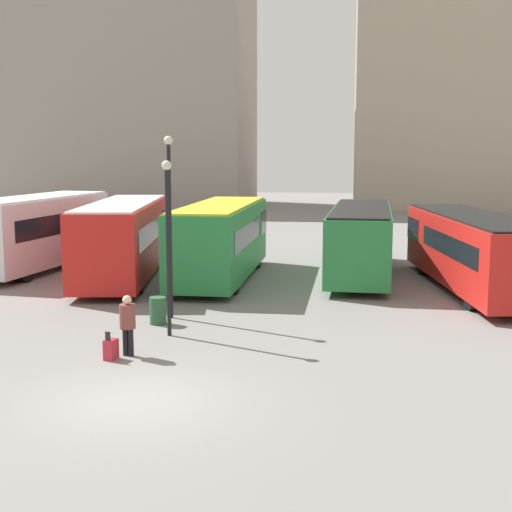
{
  "coord_description": "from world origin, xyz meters",
  "views": [
    {
      "loc": [
        4.41,
        -14.29,
        5.31
      ],
      "look_at": [
        1.5,
        8.85,
        1.9
      ],
      "focal_mm": 50.0,
      "sensor_mm": 36.0,
      "label": 1
    }
  ],
  "objects_px": {
    "bus_4": "(473,249)",
    "suitcase": "(111,349)",
    "bus_0": "(39,230)",
    "trash_bin": "(158,311)",
    "bus_2": "(221,238)",
    "traveler": "(128,320)",
    "bus_1": "(124,237)",
    "bus_3": "(361,238)",
    "lamp_post_1": "(170,213)",
    "lamp_post_0": "(168,233)"
  },
  "relations": [
    {
      "from": "bus_3",
      "to": "lamp_post_1",
      "type": "relative_size",
      "value": 1.85
    },
    {
      "from": "bus_3",
      "to": "lamp_post_1",
      "type": "bearing_deg",
      "value": 147.5
    },
    {
      "from": "bus_1",
      "to": "traveler",
      "type": "height_order",
      "value": "bus_1"
    },
    {
      "from": "bus_0",
      "to": "bus_1",
      "type": "height_order",
      "value": "bus_0"
    },
    {
      "from": "traveler",
      "to": "bus_0",
      "type": "bearing_deg",
      "value": 44.55
    },
    {
      "from": "bus_0",
      "to": "suitcase",
      "type": "distance_m",
      "value": 15.53
    },
    {
      "from": "lamp_post_1",
      "to": "traveler",
      "type": "bearing_deg",
      "value": -90.98
    },
    {
      "from": "bus_2",
      "to": "suitcase",
      "type": "distance_m",
      "value": 12.14
    },
    {
      "from": "bus_0",
      "to": "trash_bin",
      "type": "relative_size",
      "value": 11.15
    },
    {
      "from": "bus_1",
      "to": "traveler",
      "type": "xyz_separation_m",
      "value": [
        3.63,
        -11.19,
        -0.8
      ]
    },
    {
      "from": "lamp_post_0",
      "to": "bus_1",
      "type": "bearing_deg",
      "value": 114.92
    },
    {
      "from": "bus_4",
      "to": "bus_0",
      "type": "bearing_deg",
      "value": 75.41
    },
    {
      "from": "bus_1",
      "to": "bus_4",
      "type": "relative_size",
      "value": 0.89
    },
    {
      "from": "bus_3",
      "to": "bus_4",
      "type": "xyz_separation_m",
      "value": [
        4.25,
        -2.72,
        -0.02
      ]
    },
    {
      "from": "bus_4",
      "to": "suitcase",
      "type": "bearing_deg",
      "value": 127.9
    },
    {
      "from": "bus_4",
      "to": "suitcase",
      "type": "xyz_separation_m",
      "value": [
        -10.87,
        -10.93,
        -1.33
      ]
    },
    {
      "from": "bus_3",
      "to": "suitcase",
      "type": "bearing_deg",
      "value": 156.58
    },
    {
      "from": "bus_1",
      "to": "suitcase",
      "type": "distance_m",
      "value": 12.13
    },
    {
      "from": "bus_2",
      "to": "trash_bin",
      "type": "xyz_separation_m",
      "value": [
        -0.58,
        -8.13,
        -1.3
      ]
    },
    {
      "from": "lamp_post_0",
      "to": "lamp_post_1",
      "type": "distance_m",
      "value": 2.31
    },
    {
      "from": "bus_4",
      "to": "lamp_post_0",
      "type": "distance_m",
      "value": 13.1
    },
    {
      "from": "bus_3",
      "to": "trash_bin",
      "type": "relative_size",
      "value": 12.64
    },
    {
      "from": "bus_0",
      "to": "bus_2",
      "type": "xyz_separation_m",
      "value": [
        8.61,
        -1.31,
        -0.09
      ]
    },
    {
      "from": "bus_0",
      "to": "bus_4",
      "type": "xyz_separation_m",
      "value": [
        18.68,
        -2.4,
        -0.21
      ]
    },
    {
      "from": "bus_1",
      "to": "traveler",
      "type": "relative_size",
      "value": 6.56
    },
    {
      "from": "bus_4",
      "to": "lamp_post_1",
      "type": "xyz_separation_m",
      "value": [
        -10.45,
        -6.16,
        1.81
      ]
    },
    {
      "from": "bus_2",
      "to": "traveler",
      "type": "height_order",
      "value": "bus_2"
    },
    {
      "from": "bus_1",
      "to": "traveler",
      "type": "bearing_deg",
      "value": -170.04
    },
    {
      "from": "bus_2",
      "to": "lamp_post_1",
      "type": "distance_m",
      "value": 7.46
    },
    {
      "from": "bus_3",
      "to": "bus_4",
      "type": "height_order",
      "value": "bus_3"
    },
    {
      "from": "bus_1",
      "to": "lamp_post_1",
      "type": "distance_m",
      "value": 7.92
    },
    {
      "from": "bus_0",
      "to": "bus_3",
      "type": "bearing_deg",
      "value": -82.0
    },
    {
      "from": "bus_4",
      "to": "lamp_post_0",
      "type": "bearing_deg",
      "value": 122.81
    },
    {
      "from": "lamp_post_0",
      "to": "lamp_post_1",
      "type": "xyz_separation_m",
      "value": [
        -0.49,
        2.22,
        0.38
      ]
    },
    {
      "from": "bus_4",
      "to": "trash_bin",
      "type": "height_order",
      "value": "bus_4"
    },
    {
      "from": "bus_0",
      "to": "traveler",
      "type": "distance_m",
      "value": 15.32
    },
    {
      "from": "bus_2",
      "to": "trash_bin",
      "type": "distance_m",
      "value": 8.25
    },
    {
      "from": "bus_1",
      "to": "lamp_post_1",
      "type": "height_order",
      "value": "lamp_post_1"
    },
    {
      "from": "bus_1",
      "to": "bus_2",
      "type": "distance_m",
      "value": 4.1
    },
    {
      "from": "bus_0",
      "to": "bus_1",
      "type": "bearing_deg",
      "value": -104.44
    },
    {
      "from": "bus_1",
      "to": "bus_2",
      "type": "height_order",
      "value": "bus_1"
    },
    {
      "from": "bus_1",
      "to": "bus_3",
      "type": "height_order",
      "value": "bus_1"
    },
    {
      "from": "bus_3",
      "to": "bus_4",
      "type": "distance_m",
      "value": 5.05
    },
    {
      "from": "bus_3",
      "to": "lamp_post_0",
      "type": "distance_m",
      "value": 12.56
    },
    {
      "from": "traveler",
      "to": "suitcase",
      "type": "bearing_deg",
      "value": 151.06
    },
    {
      "from": "bus_0",
      "to": "bus_3",
      "type": "xyz_separation_m",
      "value": [
        14.43,
        0.32,
        -0.19
      ]
    },
    {
      "from": "bus_2",
      "to": "lamp_post_1",
      "type": "bearing_deg",
      "value": 177.81
    },
    {
      "from": "bus_1",
      "to": "suitcase",
      "type": "height_order",
      "value": "bus_1"
    },
    {
      "from": "bus_4",
      "to": "traveler",
      "type": "distance_m",
      "value": 14.91
    },
    {
      "from": "bus_2",
      "to": "lamp_post_1",
      "type": "relative_size",
      "value": 1.72
    }
  ]
}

